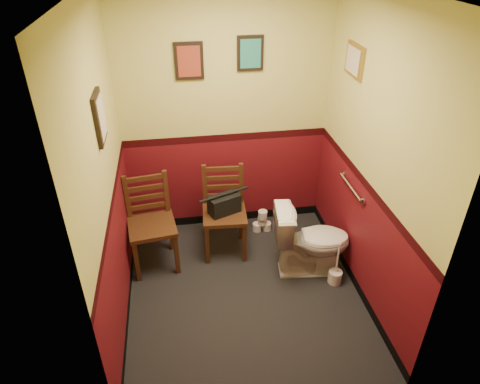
{
  "coord_description": "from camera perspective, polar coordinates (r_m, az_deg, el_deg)",
  "views": [
    {
      "loc": [
        -0.52,
        -3.01,
        3.06
      ],
      "look_at": [
        0.0,
        0.25,
        1.0
      ],
      "focal_mm": 32.0,
      "sensor_mm": 36.0,
      "label": 1
    }
  ],
  "objects": [
    {
      "name": "framed_print_back_b",
      "position": [
        4.39,
        1.38,
        18.0
      ],
      "size": [
        0.26,
        0.04,
        0.34
      ],
      "color": "black",
      "rests_on": "wall_back"
    },
    {
      "name": "wall_front",
      "position": [
        2.54,
        5.25,
        -10.48
      ],
      "size": [
        2.2,
        0.0,
        2.7
      ],
      "primitive_type": "cube",
      "rotation": [
        -1.57,
        0.0,
        0.0
      ],
      "color": "#5C0E17",
      "rests_on": "ground"
    },
    {
      "name": "wall_left",
      "position": [
        3.51,
        -17.38,
        1.21
      ],
      "size": [
        0.0,
        2.4,
        2.7
      ],
      "primitive_type": "cube",
      "rotation": [
        1.57,
        0.0,
        1.57
      ],
      "color": "#5C0E17",
      "rests_on": "ground"
    },
    {
      "name": "framed_print_right",
      "position": [
        4.07,
        15.02,
        16.61
      ],
      "size": [
        0.04,
        0.34,
        0.28
      ],
      "color": "olive",
      "rests_on": "wall_right"
    },
    {
      "name": "floor",
      "position": [
        4.32,
        0.54,
        -13.1
      ],
      "size": [
        2.2,
        2.4,
        0.0
      ],
      "primitive_type": "cube",
      "color": "black",
      "rests_on": "ground"
    },
    {
      "name": "toilet",
      "position": [
        4.37,
        9.5,
        -6.42
      ],
      "size": [
        0.81,
        0.51,
        0.75
      ],
      "primitive_type": "imported",
      "rotation": [
        0.0,
        0.0,
        1.46
      ],
      "color": "white",
      "rests_on": "floor"
    },
    {
      "name": "handbag",
      "position": [
        4.43,
        -2.12,
        -1.62
      ],
      "size": [
        0.36,
        0.27,
        0.24
      ],
      "rotation": [
        0.0,
        0.0,
        0.39
      ],
      "color": "black",
      "rests_on": "chair_right"
    },
    {
      "name": "grab_bar",
      "position": [
        4.19,
        14.59,
        0.64
      ],
      "size": [
        0.05,
        0.56,
        0.06
      ],
      "color": "silver",
      "rests_on": "wall_right"
    },
    {
      "name": "tp_stack",
      "position": [
        5.01,
        2.97,
        -4.03
      ],
      "size": [
        0.22,
        0.13,
        0.28
      ],
      "color": "silver",
      "rests_on": "floor"
    },
    {
      "name": "wall_right",
      "position": [
        3.82,
        17.19,
        3.87
      ],
      "size": [
        0.0,
        2.4,
        2.7
      ],
      "primitive_type": "cube",
      "rotation": [
        1.57,
        0.0,
        -1.57
      ],
      "color": "#5C0E17",
      "rests_on": "ground"
    },
    {
      "name": "chair_right",
      "position": [
        4.54,
        -2.12,
        -2.61
      ],
      "size": [
        0.48,
        0.48,
        0.97
      ],
      "rotation": [
        0.0,
        0.0,
        -0.07
      ],
      "color": "#3D2212",
      "rests_on": "floor"
    },
    {
      "name": "wall_back",
      "position": [
        4.57,
        -1.91,
        10.01
      ],
      "size": [
        2.2,
        0.0,
        2.7
      ],
      "primitive_type": "cube",
      "rotation": [
        1.57,
        0.0,
        0.0
      ],
      "color": "#5C0E17",
      "rests_on": "ground"
    },
    {
      "name": "chair_left",
      "position": [
        4.43,
        -11.74,
        -4.11
      ],
      "size": [
        0.52,
        0.52,
        0.99
      ],
      "rotation": [
        0.0,
        0.0,
        0.13
      ],
      "color": "#3D2212",
      "rests_on": "floor"
    },
    {
      "name": "framed_print_back_a",
      "position": [
        4.33,
        -6.82,
        16.94
      ],
      "size": [
        0.28,
        0.04,
        0.36
      ],
      "color": "black",
      "rests_on": "wall_back"
    },
    {
      "name": "framed_print_left",
      "position": [
        3.38,
        -18.22,
        9.41
      ],
      "size": [
        0.04,
        0.3,
        0.38
      ],
      "color": "black",
      "rests_on": "wall_left"
    },
    {
      "name": "toilet_brush",
      "position": [
        4.46,
        12.56,
        -10.86
      ],
      "size": [
        0.14,
        0.14,
        0.49
      ],
      "color": "silver",
      "rests_on": "floor"
    }
  ]
}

